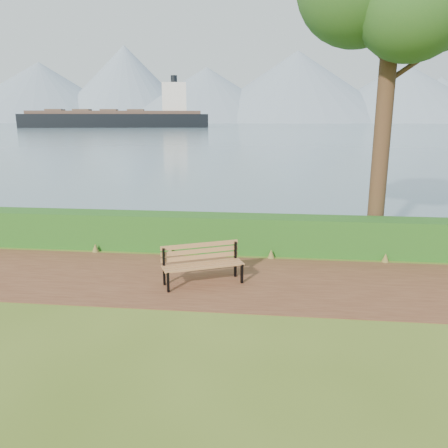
# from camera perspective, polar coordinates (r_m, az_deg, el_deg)

# --- Properties ---
(ground) EXTENTS (140.00, 140.00, 0.00)m
(ground) POSITION_cam_1_polar(r_m,az_deg,el_deg) (9.77, -3.46, -7.87)
(ground) COLOR #48621C
(ground) RESTS_ON ground
(path) EXTENTS (40.00, 3.40, 0.01)m
(path) POSITION_cam_1_polar(r_m,az_deg,el_deg) (10.04, -3.17, -7.22)
(path) COLOR #562E1D
(path) RESTS_ON ground
(hedge) EXTENTS (32.00, 0.85, 1.00)m
(hedge) POSITION_cam_1_polar(r_m,az_deg,el_deg) (12.06, -1.37, -1.16)
(hedge) COLOR #194C15
(hedge) RESTS_ON ground
(water) EXTENTS (700.00, 510.00, 0.00)m
(water) POSITION_cam_1_polar(r_m,az_deg,el_deg) (268.98, 6.34, 12.78)
(water) COLOR slate
(water) RESTS_ON ground
(mountains) EXTENTS (585.00, 190.00, 70.00)m
(mountains) POSITION_cam_1_polar(r_m,az_deg,el_deg) (415.84, 5.25, 16.89)
(mountains) COLOR gray
(mountains) RESTS_ON ground
(bench) EXTENTS (1.82, 1.21, 0.89)m
(bench) POSITION_cam_1_polar(r_m,az_deg,el_deg) (9.67, -2.90, -4.85)
(bench) COLOR black
(bench) RESTS_ON ground
(cargo_ship) EXTENTS (74.77, 26.49, 22.45)m
(cargo_ship) POSITION_cam_1_polar(r_m,az_deg,el_deg) (186.06, -13.09, 13.21)
(cargo_ship) COLOR black
(cargo_ship) RESTS_ON ground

